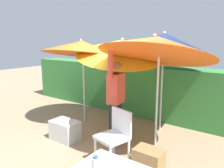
{
  "coord_description": "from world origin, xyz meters",
  "views": [
    {
      "loc": [
        2.53,
        -3.2,
        1.98
      ],
      "look_at": [
        0.0,
        0.3,
        1.1
      ],
      "focal_mm": 34.78,
      "sensor_mm": 36.0,
      "label": 1
    }
  ],
  "objects_px": {
    "person_vendor": "(116,97)",
    "chair_plastic": "(115,134)",
    "umbrella_orange": "(157,47)",
    "umbrella_yellow": "(121,48)",
    "umbrella_rainbow": "(82,48)",
    "crate_cardboard": "(149,159)",
    "cooler_box": "(65,130)",
    "umbrella_navy": "(164,42)"
  },
  "relations": [
    {
      "from": "person_vendor",
      "to": "chair_plastic",
      "type": "distance_m",
      "value": 0.81
    },
    {
      "from": "umbrella_orange",
      "to": "umbrella_yellow",
      "type": "bearing_deg",
      "value": 154.6
    },
    {
      "from": "chair_plastic",
      "to": "umbrella_rainbow",
      "type": "bearing_deg",
      "value": 147.84
    },
    {
      "from": "umbrella_rainbow",
      "to": "crate_cardboard",
      "type": "height_order",
      "value": "umbrella_rainbow"
    },
    {
      "from": "umbrella_rainbow",
      "to": "chair_plastic",
      "type": "relative_size",
      "value": 2.4
    },
    {
      "from": "umbrella_rainbow",
      "to": "umbrella_yellow",
      "type": "bearing_deg",
      "value": 7.33
    },
    {
      "from": "person_vendor",
      "to": "crate_cardboard",
      "type": "bearing_deg",
      "value": -22.96
    },
    {
      "from": "person_vendor",
      "to": "cooler_box",
      "type": "distance_m",
      "value": 1.27
    },
    {
      "from": "umbrella_navy",
      "to": "chair_plastic",
      "type": "xyz_separation_m",
      "value": [
        -0.05,
        -1.66,
        -1.42
      ]
    },
    {
      "from": "umbrella_orange",
      "to": "umbrella_navy",
      "type": "bearing_deg",
      "value": 106.24
    },
    {
      "from": "umbrella_navy",
      "to": "person_vendor",
      "type": "bearing_deg",
      "value": -111.95
    },
    {
      "from": "umbrella_yellow",
      "to": "cooler_box",
      "type": "distance_m",
      "value": 2.04
    },
    {
      "from": "umbrella_navy",
      "to": "crate_cardboard",
      "type": "bearing_deg",
      "value": -72.98
    },
    {
      "from": "umbrella_rainbow",
      "to": "chair_plastic",
      "type": "bearing_deg",
      "value": -32.16
    },
    {
      "from": "umbrella_orange",
      "to": "umbrella_rainbow",
      "type": "bearing_deg",
      "value": 169.78
    },
    {
      "from": "umbrella_yellow",
      "to": "person_vendor",
      "type": "bearing_deg",
      "value": -63.09
    },
    {
      "from": "umbrella_yellow",
      "to": "cooler_box",
      "type": "xyz_separation_m",
      "value": [
        -0.6,
        -1.09,
        -1.62
      ]
    },
    {
      "from": "person_vendor",
      "to": "umbrella_yellow",
      "type": "bearing_deg",
      "value": 116.91
    },
    {
      "from": "chair_plastic",
      "to": "cooler_box",
      "type": "height_order",
      "value": "chair_plastic"
    },
    {
      "from": "person_vendor",
      "to": "cooler_box",
      "type": "height_order",
      "value": "person_vendor"
    },
    {
      "from": "crate_cardboard",
      "to": "chair_plastic",
      "type": "bearing_deg",
      "value": -159.63
    },
    {
      "from": "umbrella_yellow",
      "to": "umbrella_orange",
      "type": "bearing_deg",
      "value": -25.4
    },
    {
      "from": "umbrella_orange",
      "to": "cooler_box",
      "type": "distance_m",
      "value": 2.42
    },
    {
      "from": "umbrella_rainbow",
      "to": "cooler_box",
      "type": "xyz_separation_m",
      "value": [
        0.39,
        -0.96,
        -1.6
      ]
    },
    {
      "from": "person_vendor",
      "to": "cooler_box",
      "type": "xyz_separation_m",
      "value": [
        -0.92,
        -0.46,
        -0.74
      ]
    },
    {
      "from": "umbrella_navy",
      "to": "chair_plastic",
      "type": "height_order",
      "value": "umbrella_navy"
    },
    {
      "from": "umbrella_orange",
      "to": "person_vendor",
      "type": "relative_size",
      "value": 1.22
    },
    {
      "from": "umbrella_yellow",
      "to": "person_vendor",
      "type": "distance_m",
      "value": 1.13
    },
    {
      "from": "chair_plastic",
      "to": "crate_cardboard",
      "type": "relative_size",
      "value": 2.01
    },
    {
      "from": "umbrella_rainbow",
      "to": "person_vendor",
      "type": "relative_size",
      "value": 1.14
    },
    {
      "from": "umbrella_rainbow",
      "to": "cooler_box",
      "type": "distance_m",
      "value": 1.91
    },
    {
      "from": "cooler_box",
      "to": "crate_cardboard",
      "type": "relative_size",
      "value": 1.29
    },
    {
      "from": "umbrella_orange",
      "to": "crate_cardboard",
      "type": "relative_size",
      "value": 5.19
    },
    {
      "from": "chair_plastic",
      "to": "umbrella_navy",
      "type": "bearing_deg",
      "value": 88.14
    },
    {
      "from": "umbrella_navy",
      "to": "person_vendor",
      "type": "relative_size",
      "value": 1.17
    },
    {
      "from": "umbrella_rainbow",
      "to": "umbrella_yellow",
      "type": "height_order",
      "value": "umbrella_yellow"
    },
    {
      "from": "umbrella_orange",
      "to": "crate_cardboard",
      "type": "distance_m",
      "value": 1.8
    },
    {
      "from": "umbrella_rainbow",
      "to": "cooler_box",
      "type": "height_order",
      "value": "umbrella_rainbow"
    },
    {
      "from": "cooler_box",
      "to": "umbrella_yellow",
      "type": "bearing_deg",
      "value": 61.1
    },
    {
      "from": "umbrella_orange",
      "to": "person_vendor",
      "type": "distance_m",
      "value": 1.19
    },
    {
      "from": "umbrella_rainbow",
      "to": "umbrella_orange",
      "type": "relative_size",
      "value": 0.93
    },
    {
      "from": "umbrella_yellow",
      "to": "umbrella_navy",
      "type": "relative_size",
      "value": 1.04
    }
  ]
}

